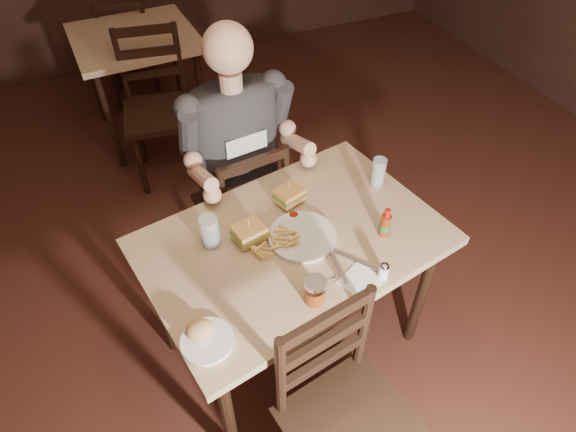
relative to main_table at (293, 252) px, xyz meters
name	(u,v)px	position (x,y,z in m)	size (l,w,h in m)	color
room_shell	(313,136)	(-0.03, -0.20, 0.71)	(7.00, 7.00, 7.00)	black
main_table	(293,252)	(0.00, 0.00, 0.00)	(1.29, 0.98, 0.77)	tan
bg_table	(136,48)	(-0.23, 2.12, -0.01)	(0.83, 0.83, 0.77)	tan
chair_far	(241,206)	(-0.03, 0.60, -0.25)	(0.40, 0.44, 0.87)	black
chair_near	(353,428)	(-0.06, -0.65, -0.22)	(0.43, 0.47, 0.93)	black
bg_chair_far	(130,49)	(-0.23, 2.67, -0.25)	(0.40, 0.44, 0.86)	black
bg_chair_near	(160,113)	(-0.23, 1.57, -0.20)	(0.45, 0.49, 0.97)	black
diner	(239,132)	(-0.02, 0.55, 0.25)	(0.55, 0.43, 0.96)	#333136
dinner_plate	(302,237)	(0.03, -0.01, 0.09)	(0.26, 0.26, 0.02)	white
sandwich_left	(249,229)	(-0.16, 0.06, 0.15)	(0.12, 0.10, 0.10)	#CA9248
sandwich_right	(289,192)	(0.07, 0.20, 0.15)	(0.11, 0.09, 0.10)	#CA9248
fries_pile	(271,241)	(-0.10, -0.01, 0.12)	(0.25, 0.17, 0.04)	gold
ketchup_dollop	(294,215)	(0.05, 0.10, 0.10)	(0.04, 0.04, 0.01)	maroon
glass_left	(210,232)	(-0.30, 0.10, 0.15)	(0.07, 0.07, 0.13)	silver
glass_right	(378,172)	(0.47, 0.15, 0.15)	(0.06, 0.06, 0.14)	silver
hot_sauce	(386,222)	(0.34, -0.12, 0.15)	(0.04, 0.04, 0.14)	maroon
salt_shaker	(384,271)	(0.22, -0.31, 0.12)	(0.04, 0.04, 0.07)	white
syrup_dispenser	(315,291)	(-0.05, -0.30, 0.14)	(0.08, 0.08, 0.10)	maroon
napkin	(360,281)	(0.14, -0.29, 0.09)	(0.13, 0.12, 0.00)	white
knife	(353,260)	(0.16, -0.20, 0.09)	(0.01, 0.23, 0.01)	silver
fork	(339,267)	(0.10, -0.20, 0.09)	(0.01, 0.16, 0.01)	silver
side_plate	(207,342)	(-0.45, -0.31, 0.09)	(0.17, 0.17, 0.01)	white
bread_roll	(199,329)	(-0.46, -0.28, 0.12)	(0.09, 0.07, 0.05)	tan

